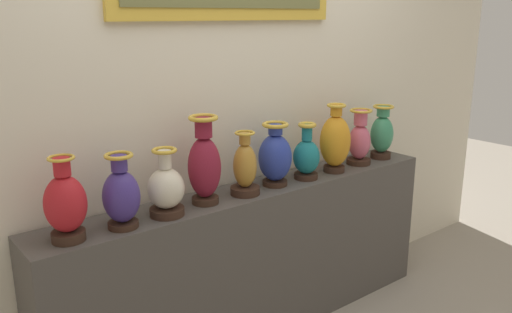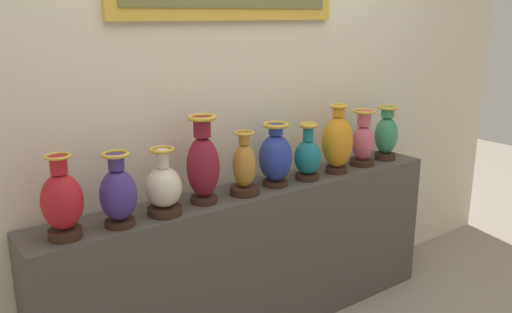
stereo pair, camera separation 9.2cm
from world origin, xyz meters
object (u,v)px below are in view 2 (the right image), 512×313
object	(u,v)px
vase_ivory	(164,188)
vase_jade	(386,135)
vase_ochre	(244,168)
vase_burgundy	(203,164)
vase_crimson	(62,202)
vase_cobalt	(275,157)
vase_teal	(308,157)
vase_rose	(363,141)
vase_amber	(337,142)
vase_indigo	(118,194)

from	to	relation	value
vase_ivory	vase_jade	size ratio (longest dim) A/B	0.93
vase_ivory	vase_ochre	distance (m)	0.46
vase_burgundy	vase_jade	size ratio (longest dim) A/B	1.27
vase_crimson	vase_cobalt	xyz separation A→B (m)	(1.12, 0.03, 0.00)
vase_teal	vase_rose	size ratio (longest dim) A/B	0.94
vase_burgundy	vase_amber	bearing A→B (deg)	-1.36
vase_crimson	vase_ochre	world-z (taller)	vase_crimson
vase_crimson	vase_indigo	world-z (taller)	vase_crimson
vase_indigo	vase_cobalt	distance (m)	0.89
vase_cobalt	vase_rose	size ratio (longest dim) A/B	1.01
vase_amber	vase_burgundy	bearing A→B (deg)	178.64
vase_indigo	vase_burgundy	bearing A→B (deg)	4.35
vase_ochre	vase_cobalt	world-z (taller)	vase_cobalt
vase_cobalt	vase_amber	bearing A→B (deg)	-3.20
vase_burgundy	vase_ochre	distance (m)	0.24
vase_indigo	vase_teal	bearing A→B (deg)	0.91
vase_amber	vase_teal	bearing A→B (deg)	178.76
vase_cobalt	vase_amber	distance (m)	0.44
vase_ivory	vase_amber	distance (m)	1.11
vase_ivory	vase_jade	bearing A→B (deg)	1.14
vase_amber	vase_rose	world-z (taller)	vase_amber
vase_ivory	vase_crimson	bearing A→B (deg)	179.81
vase_rose	vase_burgundy	bearing A→B (deg)	-179.99
vase_crimson	vase_rose	world-z (taller)	vase_crimson
vase_indigo	vase_amber	bearing A→B (deg)	0.55
vase_burgundy	vase_rose	distance (m)	1.12
vase_ochre	vase_indigo	bearing A→B (deg)	-178.55
vase_ivory	vase_jade	world-z (taller)	vase_jade
vase_indigo	vase_jade	world-z (taller)	vase_jade
vase_indigo	vase_jade	distance (m)	1.78
vase_cobalt	vase_jade	size ratio (longest dim) A/B	1.01
vase_cobalt	vase_crimson	bearing A→B (deg)	-178.53
vase_jade	vase_ivory	bearing A→B (deg)	-178.86
vase_indigo	vase_ivory	distance (m)	0.22
vase_cobalt	vase_teal	bearing A→B (deg)	-5.24
vase_cobalt	vase_teal	distance (m)	0.21
vase_indigo	vase_ochre	size ratio (longest dim) A/B	1.01
vase_ochre	vase_amber	distance (m)	0.65
vase_ochre	vase_teal	distance (m)	0.43
vase_ochre	vase_amber	xyz separation A→B (m)	(0.65, -0.00, 0.05)
vase_crimson	vase_rose	xyz separation A→B (m)	(1.80, 0.03, -0.01)
vase_ochre	vase_jade	bearing A→B (deg)	1.07
vase_indigo	vase_teal	distance (m)	1.10
vase_teal	vase_amber	bearing A→B (deg)	-1.24
vase_ivory	vase_teal	xyz separation A→B (m)	(0.89, 0.01, 0.00)
vase_burgundy	vase_jade	bearing A→B (deg)	0.17
vase_burgundy	vase_teal	xyz separation A→B (m)	(0.66, -0.02, -0.07)
vase_ivory	vase_cobalt	bearing A→B (deg)	2.58
vase_crimson	vase_cobalt	size ratio (longest dim) A/B	1.04
vase_rose	vase_jade	size ratio (longest dim) A/B	1.00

